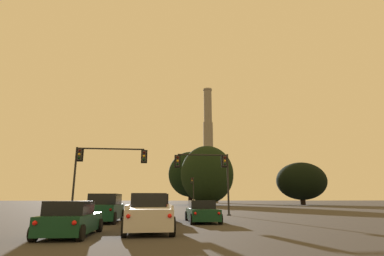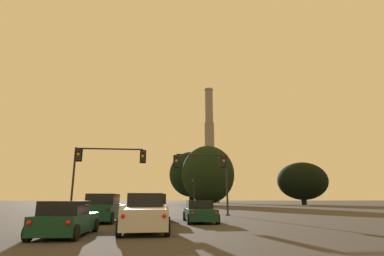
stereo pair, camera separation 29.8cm
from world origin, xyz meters
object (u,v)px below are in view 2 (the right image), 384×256
(suv_center_lane_front, at_px, (153,208))
(pickup_truck_center_lane_second, at_px, (145,214))
(sedan_right_lane_front, at_px, (199,212))
(traffic_light_far_right, at_px, (193,187))
(traffic_light_overhead_right, at_px, (209,168))
(hatchback_left_lane_second, at_px, (66,220))
(smokestack, at_px, (210,156))
(traffic_light_overhead_left, at_px, (99,163))
(suv_left_lane_front, at_px, (103,208))

(suv_center_lane_front, distance_m, pickup_truck_center_lane_second, 6.46)
(sedan_right_lane_front, bearing_deg, traffic_light_far_right, 84.78)
(suv_center_lane_front, bearing_deg, traffic_light_overhead_right, 53.99)
(sedan_right_lane_front, height_order, traffic_light_far_right, traffic_light_far_right)
(suv_center_lane_front, bearing_deg, pickup_truck_center_lane_second, -91.31)
(hatchback_left_lane_second, bearing_deg, smokestack, 78.85)
(suv_center_lane_front, xyz_separation_m, traffic_light_overhead_left, (-5.11, 5.88, 3.82))
(pickup_truck_center_lane_second, bearing_deg, hatchback_left_lane_second, -149.66)
(suv_center_lane_front, height_order, smokestack, smokestack)
(traffic_light_overhead_left, height_order, smokestack, smokestack)
(suv_left_lane_front, bearing_deg, traffic_light_overhead_left, 106.21)
(pickup_truck_center_lane_second, xyz_separation_m, smokestack, (21.68, 107.85, 18.42))
(suv_center_lane_front, bearing_deg, hatchback_left_lane_second, -110.89)
(sedan_right_lane_front, bearing_deg, traffic_light_overhead_left, 139.90)
(smokestack, bearing_deg, traffic_light_overhead_right, -99.71)
(hatchback_left_lane_second, height_order, traffic_light_far_right, traffic_light_far_right)
(traffic_light_overhead_left, bearing_deg, hatchback_left_lane_second, -83.52)
(traffic_light_overhead_left, xyz_separation_m, smokestack, (26.47, 95.52, 14.50))
(hatchback_left_lane_second, relative_size, traffic_light_far_right, 0.71)
(suv_center_lane_front, relative_size, sedan_right_lane_front, 1.05)
(traffic_light_overhead_right, xyz_separation_m, smokestack, (16.21, 94.70, 14.77))
(traffic_light_overhead_left, bearing_deg, sedan_right_lane_front, -40.82)
(pickup_truck_center_lane_second, height_order, traffic_light_overhead_right, traffic_light_overhead_right)
(sedan_right_lane_front, bearing_deg, smokestack, 80.65)
(hatchback_left_lane_second, height_order, traffic_light_overhead_right, traffic_light_overhead_right)
(suv_center_lane_front, height_order, pickup_truck_center_lane_second, suv_center_lane_front)
(hatchback_left_lane_second, xyz_separation_m, sedan_right_lane_front, (6.62, 7.20, 0.00))
(traffic_light_overhead_left, relative_size, traffic_light_far_right, 1.12)
(hatchback_left_lane_second, xyz_separation_m, traffic_light_far_right, (10.87, 48.01, 3.19))
(suv_center_lane_front, xyz_separation_m, pickup_truck_center_lane_second, (-0.32, -6.45, -0.09))
(hatchback_left_lane_second, xyz_separation_m, traffic_light_overhead_right, (8.64, 15.15, 3.79))
(traffic_light_overhead_left, height_order, traffic_light_far_right, traffic_light_overhead_left)
(traffic_light_overhead_left, distance_m, traffic_light_far_right, 35.94)
(suv_left_lane_front, distance_m, hatchback_left_lane_second, 7.87)
(traffic_light_overhead_left, distance_m, smokestack, 100.18)
(pickup_truck_center_lane_second, bearing_deg, suv_left_lane_front, 115.69)
(hatchback_left_lane_second, relative_size, smokestack, 0.08)
(suv_center_lane_front, xyz_separation_m, traffic_light_overhead_right, (5.15, 6.70, 3.55))
(smokestack, bearing_deg, hatchback_left_lane_second, -102.74)
(sedan_right_lane_front, distance_m, traffic_light_overhead_right, 9.03)
(hatchback_left_lane_second, bearing_deg, traffic_light_overhead_right, 61.90)
(hatchback_left_lane_second, relative_size, traffic_light_overhead_right, 0.71)
(suv_center_lane_front, relative_size, pickup_truck_center_lane_second, 0.89)
(smokestack, bearing_deg, suv_center_lane_front, -101.89)
(suv_left_lane_front, height_order, suv_center_lane_front, same)
(suv_left_lane_front, height_order, traffic_light_overhead_left, traffic_light_overhead_left)
(sedan_right_lane_front, distance_m, smokestack, 105.89)
(suv_left_lane_front, xyz_separation_m, traffic_light_overhead_right, (8.54, 7.29, 3.55))
(pickup_truck_center_lane_second, distance_m, sedan_right_lane_front, 6.25)
(pickup_truck_center_lane_second, height_order, sedan_right_lane_front, pickup_truck_center_lane_second)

